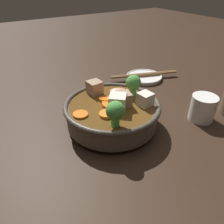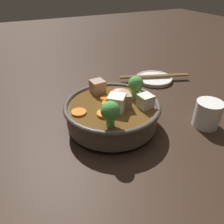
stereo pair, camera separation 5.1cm
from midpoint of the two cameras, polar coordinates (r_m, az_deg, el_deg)
name	(u,v)px [view 1 (the left image)]	position (r m, az deg, el deg)	size (l,w,h in m)	color
ground_plane	(112,125)	(0.53, -2.75, -3.60)	(3.00, 3.00, 0.00)	black
stirfry_bowl	(112,111)	(0.50, -2.74, 0.24)	(0.22, 0.22, 0.11)	#51473D
side_saucer	(144,77)	(0.77, 6.48, 9.06)	(0.12, 0.12, 0.01)	white
tea_cup	(203,108)	(0.57, 20.33, 0.95)	(0.06, 0.06, 0.06)	white
chopsticks_pair	(144,74)	(0.76, 6.53, 9.71)	(0.09, 0.23, 0.01)	olive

